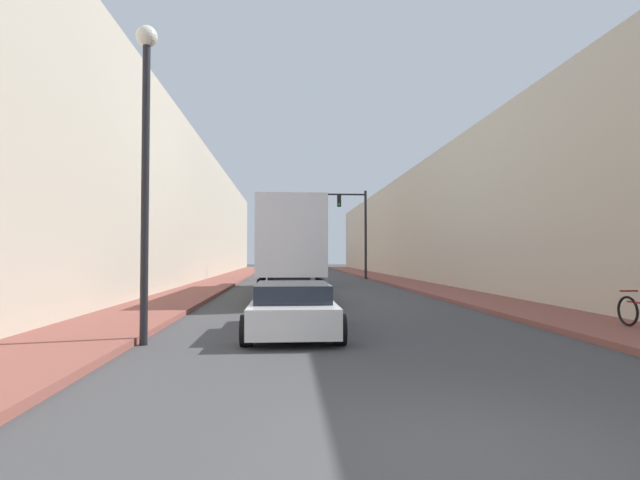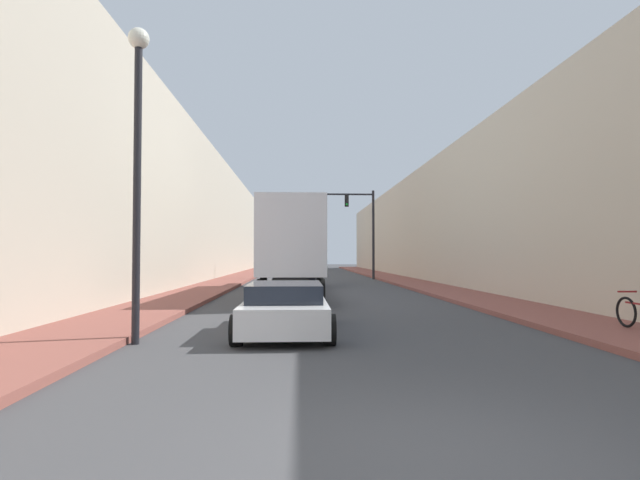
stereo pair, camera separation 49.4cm
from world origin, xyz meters
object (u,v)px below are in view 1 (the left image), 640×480
(traffic_signal_gantry, at_px, (348,218))
(street_lamp, at_px, (146,138))
(semi_truck, at_px, (290,246))
(sedan_car, at_px, (292,308))

(traffic_signal_gantry, bearing_deg, street_lamp, -105.41)
(traffic_signal_gantry, bearing_deg, semi_truck, -107.41)
(semi_truck, bearing_deg, traffic_signal_gantry, 72.59)
(semi_truck, bearing_deg, street_lamp, -103.14)
(sedan_car, distance_m, traffic_signal_gantry, 27.28)
(sedan_car, height_order, traffic_signal_gantry, traffic_signal_gantry)
(semi_truck, distance_m, traffic_signal_gantry, 15.59)
(semi_truck, height_order, sedan_car, semi_truck)
(sedan_car, height_order, street_lamp, street_lamp)
(traffic_signal_gantry, distance_m, street_lamp, 28.99)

